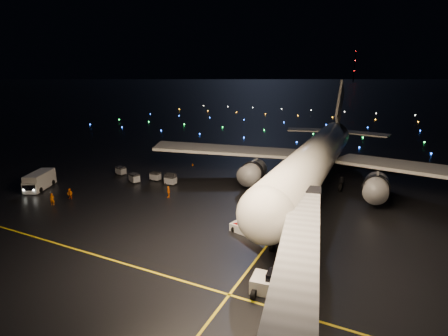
{
  "coord_description": "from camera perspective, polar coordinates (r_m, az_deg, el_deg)",
  "views": [
    {
      "loc": [
        23.41,
        -34.56,
        19.22
      ],
      "look_at": [
        0.79,
        12.0,
        5.0
      ],
      "focal_mm": 28.0,
      "sensor_mm": 36.0,
      "label": 1
    }
  ],
  "objects": [
    {
      "name": "taxiway_lights",
      "position": [
        143.76,
        16.44,
        7.13
      ],
      "size": [
        164.0,
        92.0,
        0.36
      ],
      "primitive_type": null,
      "color": "black",
      "rests_on": "ground"
    },
    {
      "name": "ground",
      "position": [
        335.93,
        22.3,
        10.96
      ],
      "size": [
        2000.0,
        2000.0,
        0.0
      ],
      "primitive_type": "plane",
      "color": "black",
      "rests_on": "ground"
    },
    {
      "name": "crew_b",
      "position": [
        59.66,
        -23.85,
        -3.89
      ],
      "size": [
        0.93,
        0.76,
        1.79
      ],
      "primitive_type": "imported",
      "rotation": [
        0.0,
        0.0,
        0.1
      ],
      "color": "#F46502",
      "rests_on": "ground"
    },
    {
      "name": "crew_a",
      "position": [
        58.3,
        -26.25,
        -4.59
      ],
      "size": [
        0.79,
        0.71,
        1.82
      ],
      "primitive_type": "imported",
      "rotation": [
        0.0,
        0.0,
        0.53
      ],
      "color": "#F46502",
      "rests_on": "ground"
    },
    {
      "name": "baggage_cart_1",
      "position": [
        63.74,
        -8.74,
        -1.64
      ],
      "size": [
        1.97,
        1.49,
        1.55
      ],
      "primitive_type": "cube",
      "rotation": [
        0.0,
        0.0,
        -0.12
      ],
      "color": "gray",
      "rests_on": "ground"
    },
    {
      "name": "lane_cross",
      "position": [
        42.18,
        -21.12,
        -12.85
      ],
      "size": [
        60.0,
        0.25,
        0.02
      ],
      "primitive_type": "cube",
      "color": "gold",
      "rests_on": "ground"
    },
    {
      "name": "service_truck",
      "position": [
        67.3,
        -27.83,
        -1.78
      ],
      "size": [
        5.51,
        8.15,
        2.89
      ],
      "primitive_type": "cube",
      "rotation": [
        0.0,
        0.0,
        0.43
      ],
      "color": "silver",
      "rests_on": "ground"
    },
    {
      "name": "baggage_cart_2",
      "position": [
        65.31,
        -11.14,
        -1.37
      ],
      "size": [
        1.78,
        1.26,
        1.5
      ],
      "primitive_type": "cube",
      "rotation": [
        0.0,
        0.0,
        0.01
      ],
      "color": "gray",
      "rests_on": "ground"
    },
    {
      "name": "baggage_cart_0",
      "position": [
        62.44,
        -8.74,
        -1.98
      ],
      "size": [
        1.92,
        1.37,
        1.6
      ],
      "primitive_type": "cube",
      "rotation": [
        0.0,
        0.0,
        0.03
      ],
      "color": "gray",
      "rests_on": "ground"
    },
    {
      "name": "crew_c",
      "position": [
        56.19,
        -9.04,
        -3.83
      ],
      "size": [
        0.89,
        1.18,
        1.87
      ],
      "primitive_type": "imported",
      "rotation": [
        0.0,
        0.0,
        -1.11
      ],
      "color": "#F46502",
      "rests_on": "ground"
    },
    {
      "name": "safety_cone_3",
      "position": [
        74.79,
        -5.14,
        0.62
      ],
      "size": [
        0.56,
        0.56,
        0.54
      ],
      "primitive_type": "cone",
      "rotation": [
        0.0,
        0.0,
        -0.21
      ],
      "color": "#ED5C05",
      "rests_on": "ground"
    },
    {
      "name": "baggage_cart_3",
      "position": [
        65.02,
        -14.43,
        -1.59
      ],
      "size": [
        2.25,
        1.94,
        1.61
      ],
      "primitive_type": "cube",
      "rotation": [
        0.0,
        0.0,
        -0.39
      ],
      "color": "gray",
      "rests_on": "ground"
    },
    {
      "name": "airliner",
      "position": [
        62.52,
        15.4,
        5.18
      ],
      "size": [
        63.06,
        60.04,
        17.51
      ],
      "primitive_type": null,
      "rotation": [
        0.0,
        0.0,
        0.02
      ],
      "color": "white",
      "rests_on": "ground"
    },
    {
      "name": "radio_mast",
      "position": [
        779.14,
        20.53,
        15.37
      ],
      "size": [
        1.8,
        1.8,
        64.0
      ],
      "primitive_type": "cylinder",
      "color": "black",
      "rests_on": "ground"
    },
    {
      "name": "safety_cone_1",
      "position": [
        62.24,
        7.97,
        -2.56
      ],
      "size": [
        0.46,
        0.46,
        0.45
      ],
      "primitive_type": "cone",
      "rotation": [
        0.0,
        0.0,
        -0.2
      ],
      "color": "#ED5C05",
      "rests_on": "ground"
    },
    {
      "name": "belt_loader",
      "position": [
        43.38,
        3.82,
        -8.74
      ],
      "size": [
        6.56,
        3.19,
        3.07
      ],
      "primitive_type": null,
      "rotation": [
        0.0,
        0.0,
        -0.24
      ],
      "color": "silver",
      "rests_on": "ground"
    },
    {
      "name": "safety_cone_2",
      "position": [
        62.38,
        4.31,
        -2.38
      ],
      "size": [
        0.57,
        0.57,
        0.52
      ],
      "primitive_type": "cone",
      "rotation": [
        0.0,
        0.0,
        0.28
      ],
      "color": "#ED5C05",
      "rests_on": "ground"
    },
    {
      "name": "safety_cone_0",
      "position": [
        59.12,
        7.27,
        -3.47
      ],
      "size": [
        0.59,
        0.59,
        0.53
      ],
      "primitive_type": "cone",
      "rotation": [
        0.0,
        0.0,
        -0.3
      ],
      "color": "#ED5C05",
      "rests_on": "ground"
    },
    {
      "name": "baggage_cart_4",
      "position": [
        70.62,
        -16.5,
        -0.43
      ],
      "size": [
        2.03,
        1.6,
        1.55
      ],
      "primitive_type": "cube",
      "rotation": [
        0.0,
        0.0,
        -0.2
      ],
      "color": "gray",
      "rests_on": "ground"
    },
    {
      "name": "lane_centre",
      "position": [
        54.36,
        12.16,
        -5.7
      ],
      "size": [
        0.25,
        80.0,
        0.02
      ],
      "primitive_type": "cube",
      "color": "gold",
      "rests_on": "ground"
    },
    {
      "name": "pushback_tug",
      "position": [
        33.15,
        8.48,
        -18.1
      ],
      "size": [
        4.55,
        2.72,
        2.07
      ],
      "primitive_type": "cube",
      "rotation": [
        0.0,
        0.0,
        0.11
      ],
      "color": "silver",
      "rests_on": "ground"
    }
  ]
}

